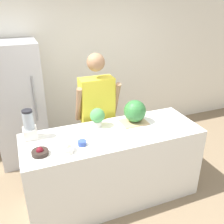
# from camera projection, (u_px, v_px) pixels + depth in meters

# --- Properties ---
(ground_plane) EXTENTS (14.00, 14.00, 0.00)m
(ground_plane) POSITION_uv_depth(u_px,v_px,m) (125.00, 216.00, 2.98)
(ground_plane) COLOR #7F6B51
(wall_back) EXTENTS (8.00, 0.06, 2.60)m
(wall_back) POSITION_uv_depth(u_px,v_px,m) (76.00, 68.00, 4.19)
(wall_back) COLOR white
(wall_back) RESTS_ON ground_plane
(counter_island) EXTENTS (2.10, 0.75, 0.94)m
(counter_island) POSITION_uv_depth(u_px,v_px,m) (113.00, 166.00, 3.10)
(counter_island) COLOR white
(counter_island) RESTS_ON ground_plane
(refrigerator) EXTENTS (0.71, 0.68, 1.84)m
(refrigerator) POSITION_uv_depth(u_px,v_px,m) (19.00, 105.00, 3.71)
(refrigerator) COLOR #B7B7BC
(refrigerator) RESTS_ON ground_plane
(person) EXTENTS (0.58, 0.27, 1.76)m
(person) POSITION_uv_depth(u_px,v_px,m) (97.00, 116.00, 3.39)
(person) COLOR #4C608C
(person) RESTS_ON ground_plane
(cutting_board) EXTENTS (0.32, 0.25, 0.01)m
(cutting_board) POSITION_uv_depth(u_px,v_px,m) (134.00, 122.00, 3.13)
(cutting_board) COLOR tan
(cutting_board) RESTS_ON counter_island
(watermelon) EXTENTS (0.28, 0.28, 0.28)m
(watermelon) POSITION_uv_depth(u_px,v_px,m) (135.00, 111.00, 3.09)
(watermelon) COLOR #2D6B33
(watermelon) RESTS_ON cutting_board
(bowl_cherries) EXTENTS (0.17, 0.17, 0.08)m
(bowl_cherries) POSITION_uv_depth(u_px,v_px,m) (40.00, 152.00, 2.49)
(bowl_cherries) COLOR #2D231E
(bowl_cherries) RESTS_ON counter_island
(bowl_cream) EXTENTS (0.17, 0.17, 0.10)m
(bowl_cream) POSITION_uv_depth(u_px,v_px,m) (66.00, 148.00, 2.54)
(bowl_cream) COLOR white
(bowl_cream) RESTS_ON counter_island
(bowl_small_blue) EXTENTS (0.09, 0.09, 0.05)m
(bowl_small_blue) POSITION_uv_depth(u_px,v_px,m) (82.00, 143.00, 2.65)
(bowl_small_blue) COLOR #334C9E
(bowl_small_blue) RESTS_ON counter_island
(blender) EXTENTS (0.15, 0.15, 0.34)m
(blender) POSITION_uv_depth(u_px,v_px,m) (29.00, 126.00, 2.73)
(blender) COLOR silver
(blender) RESTS_ON counter_island
(potted_plant) EXTENTS (0.18, 0.18, 0.24)m
(potted_plant) POSITION_uv_depth(u_px,v_px,m) (97.00, 116.00, 3.00)
(potted_plant) COLOR beige
(potted_plant) RESTS_ON counter_island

